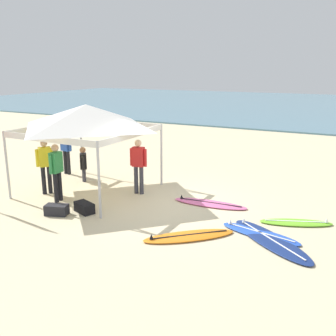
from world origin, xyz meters
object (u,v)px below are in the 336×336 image
Objects in this scene: canopy_tent at (86,116)px; surfboard_orange at (189,236)px; person_green at (56,169)px; gear_bag_near_tent at (84,208)px; person_red at (138,163)px; person_blue at (66,148)px; surfboard_blue at (260,233)px; person_yellow at (45,163)px; person_black at (83,163)px; surfboard_navy at (270,240)px; surfboard_pink at (210,203)px; surfboard_lime at (296,222)px; gear_bag_by_pole at (57,210)px.

canopy_tent is 1.72× the size of surfboard_orange.
gear_bag_near_tent is at bearing -16.53° from person_green.
person_red reaches higher than surfboard_orange.
gear_bag_near_tent is (3.10, -2.82, -0.85)m from person_blue.
surfboard_blue is at bearing 9.22° from gear_bag_near_tent.
person_yellow is at bearing 179.91° from surfboard_blue.
surfboard_blue is 6.80m from person_black.
surfboard_blue is 5.98m from person_green.
surfboard_navy is at bearing 1.16° from person_green.
person_blue reaches higher than gear_bag_near_tent.
surfboard_navy and surfboard_pink have the same top height.
surfboard_lime and surfboard_blue have the same top height.
surfboard_pink is (-2.11, 1.64, 0.00)m from surfboard_navy.
person_red is (-4.81, 0.24, 0.95)m from surfboard_lime.
gear_bag_near_tent is (-2.81, -2.14, 0.10)m from surfboard_pink.
canopy_tent reaches higher than surfboard_pink.
gear_bag_by_pole is (-5.47, -0.98, 0.10)m from surfboard_navy.
person_blue is 1.27m from person_black.
canopy_tent reaches higher than surfboard_orange.
person_red is (-2.35, -0.07, 0.95)m from surfboard_pink.
surfboard_navy is at bearing 20.54° from surfboard_orange.
surfboard_lime is at bearing -6.70° from person_blue.
surfboard_pink is 1.28× the size of person_green.
person_black is at bearing 85.78° from person_yellow.
person_black reaches higher than gear_bag_near_tent.
person_black reaches higher than gear_bag_by_pole.
person_black is (-2.42, 0.31, -0.33)m from person_red.
person_black reaches higher than surfboard_pink.
person_green is 1.43× the size of person_black.
gear_bag_by_pole is at bearing -166.67° from surfboard_blue.
canopy_tent is 2.93m from gear_bag_near_tent.
canopy_tent is 2.04× the size of person_green.
person_yellow and person_blue have the same top height.
person_yellow is 2.85× the size of gear_bag_by_pole.
surfboard_orange and surfboard_blue have the same top height.
surfboard_orange is 1.18× the size of person_blue.
gear_bag_by_pole reaches higher than surfboard_lime.
surfboard_navy is 4.09× the size of gear_bag_near_tent.
person_green is 1.40m from gear_bag_by_pole.
person_green is at bearing 130.35° from gear_bag_by_pole.
surfboard_orange and surfboard_navy have the same top height.
gear_bag_near_tent is at bearing -42.30° from person_blue.
surfboard_pink is 3.54m from gear_bag_near_tent.
person_yellow is 1.67m from person_black.
surfboard_pink is at bearing 8.61° from canopy_tent.
surfboard_navy is 1.12× the size of surfboard_pink.
surfboard_blue is 4.68m from gear_bag_near_tent.
person_red reaches higher than surfboard_lime.
surfboard_navy is 7.16m from person_black.
gear_bag_near_tent is at bearing -50.60° from person_black.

